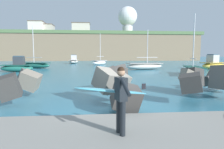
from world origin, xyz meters
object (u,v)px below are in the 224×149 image
Objects in this scene: station_building_central at (37,29)px; radar_dome at (128,18)px; surfer_with_board at (118,94)px; boat_far_centre at (74,61)px; boat_mid_right at (99,62)px; boat_far_left at (193,70)px; boat_mid_left at (36,65)px; station_building_east at (81,29)px; station_building_west at (49,30)px; boat_near_centre at (17,67)px; boat_mid_centre at (145,66)px; boat_near_left at (214,64)px.

radar_dome is at bearing -14.04° from station_building_central.
boat_far_centre reaches higher than surfer_with_board.
boat_mid_right is 24.90m from boat_far_left.
boat_mid_left reaches higher than surfer_with_board.
radar_dome reaches higher than station_building_east.
boat_mid_right is at bearing -81.39° from station_building_east.
radar_dome is at bearing 59.37° from boat_far_centre.
station_building_west reaches higher than boat_far_centre.
boat_near_centre is 0.69× the size of boat_mid_centre.
radar_dome reaches higher than station_building_west.
boat_mid_left is (-29.25, 4.92, -0.22)m from boat_near_left.
boat_mid_centre is 1.08× the size of boat_far_centre.
boat_near_centre is 22.47m from boat_far_left.
boat_near_left is at bearing -9.55° from boat_mid_left.
boat_mid_centre is 75.50m from station_building_west.
boat_far_centre reaches higher than boat_near_centre.
boat_mid_left is at bearing -74.71° from station_building_central.
boat_far_left is (21.54, -6.40, -0.14)m from boat_near_centre.
boat_far_centre is at bearing -89.25° from station_building_east.
surfer_with_board is 0.34× the size of boat_mid_centre.
boat_mid_centre is at bearing 73.91° from surfer_with_board.
station_building_west is at bearing 113.34° from boat_far_left.
boat_far_left is 0.59× the size of radar_dome.
station_building_east is at bearing -14.21° from station_building_central.
boat_far_left reaches higher than boat_mid_centre.
surfer_with_board is 95.51m from station_building_central.
boat_mid_centre is 0.90× the size of boat_far_left.
station_building_west is 1.05× the size of station_building_central.
surfer_with_board is 31.56m from boat_mid_left.
boat_far_left reaches higher than surfer_with_board.
boat_mid_right reaches higher than surfer_with_board.
station_building_east is at bearing 98.61° from boat_mid_right.
boat_near_left is at bearing -37.76° from boat_mid_right.
boat_far_left reaches higher than boat_near_left.
station_building_west is at bearing 103.75° from surfer_with_board.
boat_mid_right is (-6.69, 14.04, 0.04)m from boat_mid_centre.
boat_near_centre is 20.04m from boat_mid_right.
station_building_east is at bearing 90.75° from boat_far_centre.
station_building_west is (-33.14, 76.81, 13.39)m from boat_far_left.
station_building_central reaches higher than boat_far_left.
station_building_east is at bearing 85.93° from boat_near_centre.
surfer_with_board is at bearing -90.64° from boat_mid_right.
boat_mid_right is at bearing -51.16° from boat_far_centre.
radar_dome is at bearing 83.28° from boat_mid_centre.
surfer_with_board is 0.18× the size of radar_dome.
boat_near_centre is 7.34m from boat_mid_left.
station_building_central is at bearing 105.29° from boat_mid_left.
boat_near_left reaches higher than surfer_with_board.
boat_mid_left is 58.90m from radar_dome.
boat_far_centre is 50.51m from station_building_central.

